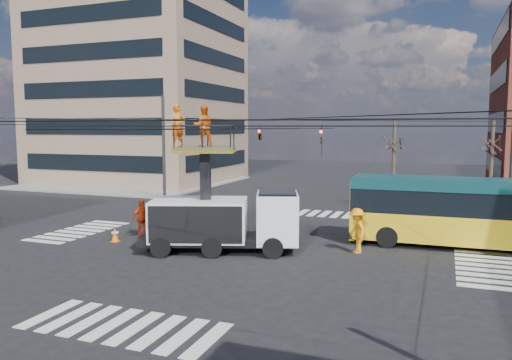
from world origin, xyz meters
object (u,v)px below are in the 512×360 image
Objects in this scene: utility_truck at (223,205)px; traffic_cone at (115,235)px; city_bus at (480,212)px; worker_ground at (142,218)px; flagger at (357,231)px.

utility_truck is 10.53× the size of traffic_cone.
city_bus is at bearing 3.85° from utility_truck.
utility_truck is 5.55m from worker_ground.
city_bus is 5.77× the size of flagger.
flagger is at bearing -66.13° from worker_ground.
utility_truck is 6.05m from flagger.
worker_ground is at bearing 72.25° from traffic_cone.
city_bus is 16.38m from worker_ground.
traffic_cone is 0.37× the size of worker_ground.
worker_ground is (-16.05, -3.21, -0.79)m from city_bus.
flagger is (10.92, 0.42, 0.07)m from worker_ground.
flagger reaches higher than worker_ground.
utility_truck is 0.63× the size of city_bus.
city_bus reaches higher than traffic_cone.
flagger reaches higher than traffic_cone.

